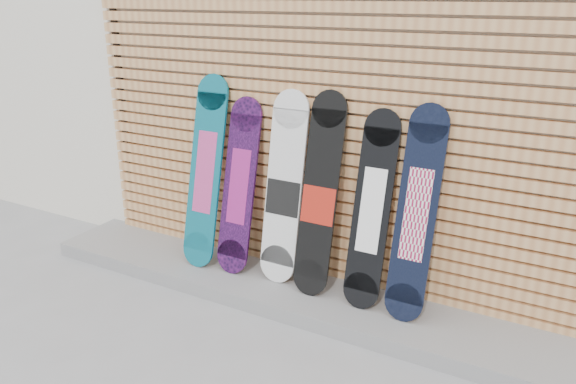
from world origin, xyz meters
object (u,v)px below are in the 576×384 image
at_px(snowboard_3, 320,196).
at_px(snowboard_5, 416,215).
at_px(snowboard_2, 284,190).
at_px(snowboard_0, 205,172).
at_px(snowboard_4, 372,211).
at_px(snowboard_1, 239,187).

relative_size(snowboard_3, snowboard_5, 1.02).
bearing_deg(snowboard_2, snowboard_0, -176.51).
height_order(snowboard_2, snowboard_5, snowboard_2).
xyz_separation_m(snowboard_3, snowboard_4, (0.40, 0.01, -0.04)).
distance_m(snowboard_2, snowboard_3, 0.32).
xyz_separation_m(snowboard_1, snowboard_4, (1.11, 0.00, 0.01)).
bearing_deg(snowboard_1, snowboard_3, -0.48).
relative_size(snowboard_0, snowboard_4, 1.10).
relative_size(snowboard_3, snowboard_4, 1.07).
height_order(snowboard_0, snowboard_4, snowboard_0).
distance_m(snowboard_2, snowboard_5, 1.04).
bearing_deg(snowboard_2, snowboard_5, -1.59).
bearing_deg(snowboard_5, snowboard_4, 178.94).
xyz_separation_m(snowboard_2, snowboard_4, (0.72, -0.02, -0.03)).
relative_size(snowboard_1, snowboard_3, 0.93).
bearing_deg(snowboard_5, snowboard_2, 178.41).
xyz_separation_m(snowboard_0, snowboard_1, (0.31, 0.02, -0.08)).
bearing_deg(snowboard_0, snowboard_4, 0.81).
bearing_deg(snowboard_4, snowboard_2, 178.18).
xyz_separation_m(snowboard_3, snowboard_5, (0.72, 0.00, -0.00)).
distance_m(snowboard_1, snowboard_5, 1.43).
xyz_separation_m(snowboard_2, snowboard_5, (1.04, -0.03, 0.01)).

